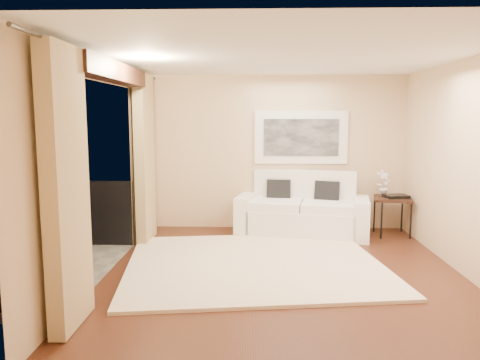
{
  "coord_description": "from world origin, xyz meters",
  "views": [
    {
      "loc": [
        -0.37,
        -5.75,
        1.99
      ],
      "look_at": [
        -0.59,
        1.1,
        1.05
      ],
      "focal_mm": 35.0,
      "sensor_mm": 36.0,
      "label": 1
    }
  ],
  "objects_px": {
    "sofa": "(303,212)",
    "side_table": "(393,201)",
    "ice_bucket": "(51,195)",
    "orchid": "(383,183)",
    "bistro_table": "(57,210)"
  },
  "relations": [
    {
      "from": "sofa",
      "to": "side_table",
      "type": "relative_size",
      "value": 3.31
    },
    {
      "from": "sofa",
      "to": "ice_bucket",
      "type": "relative_size",
      "value": 11.56
    },
    {
      "from": "orchid",
      "to": "ice_bucket",
      "type": "bearing_deg",
      "value": -162.5
    },
    {
      "from": "sofa",
      "to": "orchid",
      "type": "xyz_separation_m",
      "value": [
        1.37,
        0.08,
        0.5
      ]
    },
    {
      "from": "sofa",
      "to": "ice_bucket",
      "type": "height_order",
      "value": "sofa"
    },
    {
      "from": "orchid",
      "to": "sofa",
      "type": "bearing_deg",
      "value": -176.53
    },
    {
      "from": "sofa",
      "to": "orchid",
      "type": "height_order",
      "value": "orchid"
    },
    {
      "from": "side_table",
      "to": "ice_bucket",
      "type": "bearing_deg",
      "value": -164.72
    },
    {
      "from": "orchid",
      "to": "bistro_table",
      "type": "xyz_separation_m",
      "value": [
        -4.9,
        -1.73,
        -0.15
      ]
    },
    {
      "from": "orchid",
      "to": "bistro_table",
      "type": "relative_size",
      "value": 0.56
    },
    {
      "from": "sofa",
      "to": "ice_bucket",
      "type": "bearing_deg",
      "value": -146.63
    },
    {
      "from": "side_table",
      "to": "ice_bucket",
      "type": "relative_size",
      "value": 3.49
    },
    {
      "from": "side_table",
      "to": "bistro_table",
      "type": "xyz_separation_m",
      "value": [
        -5.02,
        -1.55,
        0.13
      ]
    },
    {
      "from": "sofa",
      "to": "bistro_table",
      "type": "xyz_separation_m",
      "value": [
        -3.53,
        -1.64,
        0.34
      ]
    },
    {
      "from": "side_table",
      "to": "ice_bucket",
      "type": "distance_m",
      "value": 5.34
    }
  ]
}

